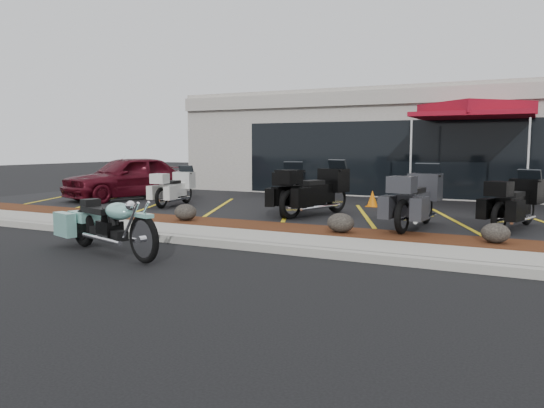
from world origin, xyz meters
The scene contains 18 objects.
ground centered at (0.00, 0.00, 0.00)m, with size 90.00×90.00×0.00m, color black.
curb centered at (0.00, 0.90, 0.07)m, with size 24.00×0.25×0.15m, color gray.
sidewalk centered at (0.00, 1.60, 0.07)m, with size 24.00×1.20×0.15m, color gray.
mulch_bed centered at (0.00, 2.80, 0.08)m, with size 24.00×1.20×0.16m, color #33150B.
upper_lot centered at (0.00, 8.20, 0.07)m, with size 26.00×9.60×0.15m, color black.
dealership_building centered at (0.00, 14.47, 2.01)m, with size 18.00×8.16×4.00m.
boulder_left centered at (-3.54, 2.68, 0.36)m, with size 0.56×0.46×0.39m, color black.
boulder_mid centered at (0.37, 2.64, 0.36)m, with size 0.56×0.47×0.40m, color black.
boulder_right centered at (3.31, 2.77, 0.34)m, with size 0.51×0.43×0.36m, color black.
hero_cruiser centered at (-1.77, -0.93, 0.54)m, with size 3.05×0.77×1.07m, color #73B4A8, non-canonical shape.
touring_white centered at (-5.84, 5.92, 0.74)m, with size 2.04×0.78×1.19m, color silver, non-canonical shape.
touring_black_front centered at (-2.10, 5.75, 0.83)m, with size 2.34×0.89×1.36m, color black, non-canonical shape.
touring_black_mid centered at (-0.83, 5.77, 0.87)m, with size 2.46×0.94×1.43m, color black, non-canonical shape.
touring_grey centered at (1.70, 4.76, 0.85)m, with size 2.40×0.92×1.40m, color #313236, non-canonical shape.
touring_black_rear centered at (3.79, 5.54, 0.78)m, with size 2.18×0.83×1.27m, color black, non-canonical shape.
parked_car centered at (-8.43, 6.18, 0.88)m, with size 1.73×4.30×1.47m, color #450914.
traffic_cone centered at (-0.37, 7.61, 0.39)m, with size 0.33×0.33×0.48m, color #D96807.
popup_canopy centered at (2.18, 9.50, 2.94)m, with size 3.74×3.74×3.07m.
Camera 1 is at (3.92, -7.64, 1.92)m, focal length 35.00 mm.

